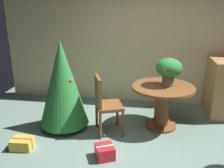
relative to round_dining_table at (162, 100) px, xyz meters
The scene contains 9 objects.
ground_plane 1.18m from the round_dining_table, 108.98° to the right, with size 6.60×6.60×0.00m, color slate.
back_wall_panel 1.47m from the round_dining_table, 106.45° to the left, with size 6.00×0.10×2.60m, color beige.
round_dining_table is the anchor object (origin of this frame).
flower_vase 0.54m from the round_dining_table, 34.57° to the left, with size 0.43×0.43×0.46m.
wooden_chair_left 0.99m from the round_dining_table, 160.00° to the right, with size 0.54×0.57×0.97m.
holiday_tree 1.69m from the round_dining_table, behind, with size 0.83×0.83×1.51m.
gift_box_red 1.38m from the round_dining_table, 127.37° to the right, with size 0.32×0.33×0.18m.
gift_box_gold 2.32m from the round_dining_table, 153.81° to the right, with size 0.32×0.26×0.16m.
wooden_cabinet 1.31m from the round_dining_table, 31.57° to the left, with size 0.48×0.79×1.07m.
Camera 1 is at (0.08, -2.91, 2.04)m, focal length 39.35 mm.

